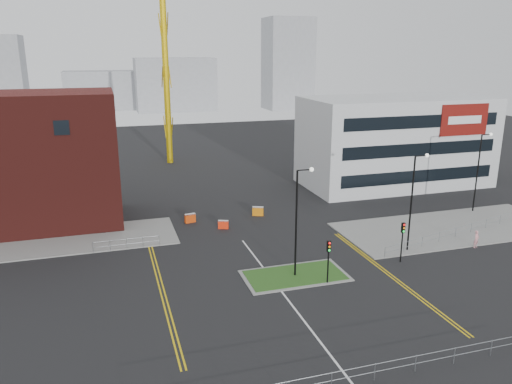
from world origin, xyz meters
TOP-DOWN VIEW (x-y plane):
  - ground at (0.00, 0.00)m, footprint 200.00×200.00m
  - pavement_left at (-20.00, 22.00)m, footprint 28.00×8.00m
  - pavement_right at (22.00, 14.00)m, footprint 24.00×10.00m
  - island_kerb at (2.00, 8.00)m, footprint 8.60×4.60m
  - grass_island at (2.00, 8.00)m, footprint 8.00×4.00m
  - office_block at (26.01, 31.97)m, footprint 25.00×12.20m
  - streetlamp_island at (2.22, 8.00)m, footprint 1.46×0.36m
  - streetlamp_right_near at (14.22, 10.00)m, footprint 1.46×0.36m
  - streetlamp_right_far at (28.22, 18.00)m, footprint 1.46×0.36m
  - traffic_light_island at (4.00, 5.98)m, footprint 0.28×0.33m
  - traffic_light_right at (12.00, 7.98)m, footprint 0.28×0.33m
  - railing_front at (0.00, -6.00)m, footprint 24.05×0.05m
  - railing_left at (-11.00, 18.00)m, footprint 6.05×0.05m
  - railing_right at (20.50, 11.50)m, footprint 19.05×5.05m
  - centre_line at (0.00, 2.00)m, footprint 0.15×30.00m
  - yellow_left_a at (-9.00, 10.00)m, footprint 0.12×24.00m
  - yellow_left_b at (-8.70, 10.00)m, footprint 0.12×24.00m
  - yellow_right_a at (9.50, 6.00)m, footprint 0.12×20.00m
  - yellow_right_b at (9.80, 6.00)m, footprint 0.12×20.00m
  - skyline_b at (10.00, 130.00)m, footprint 24.00×12.00m
  - skyline_c at (45.00, 125.00)m, footprint 14.00×12.00m
  - skyline_d at (-8.00, 140.00)m, footprint 30.00×12.00m
  - pedestrian at (20.70, 8.83)m, footprint 0.72×0.60m
  - barrier_left at (-1.00, 20.95)m, footprint 1.12×0.72m
  - barrier_mid at (-4.00, 23.89)m, footprint 1.23×0.60m
  - barrier_right at (3.76, 24.00)m, footprint 1.30×0.82m

SIDE VIEW (x-z plane):
  - ground at x=0.00m, z-range 0.00..0.00m
  - centre_line at x=0.00m, z-range 0.00..0.01m
  - yellow_left_a at x=-9.00m, z-range 0.00..0.01m
  - yellow_left_b at x=-8.70m, z-range 0.00..0.01m
  - yellow_right_a at x=9.50m, z-range 0.00..0.01m
  - yellow_right_b at x=9.80m, z-range 0.00..0.01m
  - island_kerb at x=2.00m, z-range 0.00..0.08m
  - pavement_left at x=-20.00m, z-range 0.00..0.12m
  - pavement_right at x=22.00m, z-range 0.00..0.12m
  - grass_island at x=2.00m, z-range 0.00..0.12m
  - barrier_left at x=-1.00m, z-range 0.04..0.93m
  - barrier_mid at x=-4.00m, z-range 0.04..1.03m
  - barrier_right at x=3.76m, z-range 0.04..1.08m
  - railing_left at x=-11.00m, z-range 0.19..1.29m
  - railing_right at x=20.50m, z-range 0.23..1.33m
  - railing_front at x=0.00m, z-range 0.23..1.33m
  - pedestrian at x=20.70m, z-range 0.00..1.68m
  - traffic_light_island at x=4.00m, z-range 0.74..4.39m
  - traffic_light_right at x=12.00m, z-range 0.74..4.39m
  - streetlamp_island at x=2.22m, z-range 0.82..10.00m
  - streetlamp_right_near at x=14.22m, z-range 0.82..10.00m
  - streetlamp_right_far at x=28.22m, z-range 0.82..10.00m
  - skyline_d at x=-8.00m, z-range 0.00..12.00m
  - office_block at x=26.01m, z-range 0.00..12.00m
  - skyline_b at x=10.00m, z-range 0.00..16.00m
  - skyline_c at x=45.00m, z-range 0.00..28.00m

